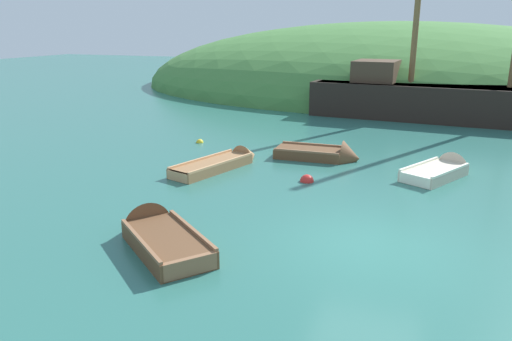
% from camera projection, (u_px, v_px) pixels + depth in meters
% --- Properties ---
extents(ground_plane, '(120.00, 120.00, 0.00)m').
position_uv_depth(ground_plane, '(370.00, 245.00, 10.93)').
color(ground_plane, '#2D6B60').
extents(shore_hill, '(40.29, 27.87, 10.03)m').
position_uv_depth(shore_hill, '(394.00, 88.00, 38.44)').
color(shore_hill, '#477F3D').
rests_on(shore_hill, ground).
extents(sailing_ship, '(16.89, 4.50, 12.99)m').
position_uv_depth(sailing_ship, '(448.00, 106.00, 25.36)').
color(sailing_ship, black).
rests_on(sailing_ship, ground).
extents(rowboat_portside, '(3.22, 2.92, 1.17)m').
position_uv_depth(rowboat_portside, '(159.00, 237.00, 10.98)').
color(rowboat_portside, brown).
rests_on(rowboat_portside, ground).
extents(rowboat_outer_right, '(2.07, 4.01, 0.94)m').
position_uv_depth(rowboat_outer_right, '(224.00, 164.00, 16.97)').
color(rowboat_outer_right, '#9E7047').
rests_on(rowboat_outer_right, ground).
extents(rowboat_near_dock, '(3.08, 1.37, 1.23)m').
position_uv_depth(rowboat_near_dock, '(324.00, 156.00, 17.96)').
color(rowboat_near_dock, brown).
rests_on(rowboat_near_dock, ground).
extents(rowboat_center, '(2.34, 3.14, 1.09)m').
position_uv_depth(rowboat_center, '(442.00, 172.00, 16.00)').
color(rowboat_center, beige).
rests_on(rowboat_center, ground).
extents(buoy_red, '(0.44, 0.44, 0.44)m').
position_uv_depth(buoy_red, '(307.00, 181.00, 15.38)').
color(buoy_red, red).
rests_on(buoy_red, ground).
extents(buoy_yellow, '(0.30, 0.30, 0.30)m').
position_uv_depth(buoy_yellow, '(200.00, 143.00, 20.49)').
color(buoy_yellow, yellow).
rests_on(buoy_yellow, ground).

